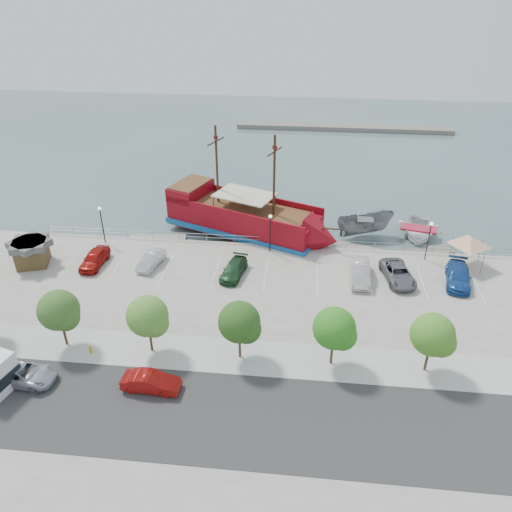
# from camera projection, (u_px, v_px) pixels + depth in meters

# --- Properties ---
(ground) EXTENTS (160.00, 160.00, 0.00)m
(ground) POSITION_uv_depth(u_px,v_px,m) (264.00, 294.00, 47.72)
(ground) COLOR #3E5352
(land_slab) EXTENTS (100.00, 58.00, 1.20)m
(land_slab) POSITION_uv_depth(u_px,v_px,m) (233.00, 492.00, 29.57)
(land_slab) COLOR gray
(land_slab) RESTS_ON ground
(street) EXTENTS (100.00, 8.00, 0.04)m
(street) POSITION_uv_depth(u_px,v_px,m) (243.00, 418.00, 33.53)
(street) COLOR #353535
(street) RESTS_ON land_slab
(sidewalk) EXTENTS (100.00, 4.00, 0.05)m
(sidewalk) POSITION_uv_depth(u_px,v_px,m) (253.00, 357.00, 38.65)
(sidewalk) COLOR #B9B8B8
(sidewalk) RESTS_ON land_slab
(seawall_railing) EXTENTS (50.00, 0.06, 1.00)m
(seawall_railing) POSITION_uv_depth(u_px,v_px,m) (271.00, 241.00, 53.60)
(seawall_railing) COLOR gray
(seawall_railing) RESTS_ON land_slab
(far_shore) EXTENTS (40.00, 3.00, 0.80)m
(far_shore) POSITION_uv_depth(u_px,v_px,m) (343.00, 128.00, 93.62)
(far_shore) COLOR slate
(far_shore) RESTS_ON ground
(pirate_ship) EXTENTS (20.77, 12.67, 12.95)m
(pirate_ship) POSITION_uv_depth(u_px,v_px,m) (255.00, 221.00, 56.23)
(pirate_ship) COLOR maroon
(pirate_ship) RESTS_ON ground
(patrol_boat) EXTENTS (7.25, 4.54, 2.63)m
(patrol_boat) POSITION_uv_depth(u_px,v_px,m) (365.00, 227.00, 56.93)
(patrol_boat) COLOR slate
(patrol_boat) RESTS_ON ground
(speedboat) EXTENTS (6.09, 7.62, 1.41)m
(speedboat) POSITION_uv_depth(u_px,v_px,m) (418.00, 232.00, 57.17)
(speedboat) COLOR silver
(speedboat) RESTS_ON ground
(dock_west) EXTENTS (6.61, 2.73, 0.37)m
(dock_west) POSITION_uv_depth(u_px,v_px,m) (157.00, 239.00, 56.65)
(dock_west) COLOR gray
(dock_west) RESTS_ON ground
(dock_mid) EXTENTS (7.45, 4.36, 0.41)m
(dock_mid) POSITION_uv_depth(u_px,v_px,m) (354.00, 249.00, 54.66)
(dock_mid) COLOR gray
(dock_mid) RESTS_ON ground
(dock_east) EXTENTS (6.75, 4.08, 0.37)m
(dock_east) POSITION_uv_depth(u_px,v_px,m) (423.00, 253.00, 54.01)
(dock_east) COLOR slate
(dock_east) RESTS_ON ground
(shed) EXTENTS (3.99, 3.99, 2.65)m
(shed) POSITION_uv_depth(u_px,v_px,m) (31.00, 252.00, 49.85)
(shed) COLOR #503D21
(shed) RESTS_ON land_slab
(canopy_tent) EXTENTS (5.19, 5.19, 3.69)m
(canopy_tent) POSITION_uv_depth(u_px,v_px,m) (471.00, 237.00, 48.80)
(canopy_tent) COLOR slate
(canopy_tent) RESTS_ON land_slab
(street_van) EXTENTS (5.07, 2.60, 1.37)m
(street_van) POSITION_uv_depth(u_px,v_px,m) (23.00, 374.00, 36.15)
(street_van) COLOR #969CA6
(street_van) RESTS_ON street
(street_sedan) EXTENTS (4.28, 1.66, 1.39)m
(street_sedan) POSITION_uv_depth(u_px,v_px,m) (151.00, 382.00, 35.45)
(street_sedan) COLOR maroon
(street_sedan) RESTS_ON street
(fire_hydrant) EXTENTS (0.24, 0.24, 0.69)m
(fire_hydrant) POSITION_uv_depth(u_px,v_px,m) (90.00, 349.00, 38.92)
(fire_hydrant) COLOR #D19605
(fire_hydrant) RESTS_ON sidewalk
(lamp_post_left) EXTENTS (0.36, 0.36, 4.28)m
(lamp_post_left) POSITION_uv_depth(u_px,v_px,m) (101.00, 218.00, 52.86)
(lamp_post_left) COLOR black
(lamp_post_left) RESTS_ON land_slab
(lamp_post_mid) EXTENTS (0.36, 0.36, 4.28)m
(lamp_post_mid) POSITION_uv_depth(u_px,v_px,m) (270.00, 226.00, 51.25)
(lamp_post_mid) COLOR black
(lamp_post_mid) RESTS_ON land_slab
(lamp_post_right) EXTENTS (0.36, 0.36, 4.28)m
(lamp_post_right) POSITION_uv_depth(u_px,v_px,m) (430.00, 234.00, 49.83)
(lamp_post_right) COLOR black
(lamp_post_right) RESTS_ON land_slab
(tree_b) EXTENTS (3.30, 3.20, 5.00)m
(tree_b) POSITION_uv_depth(u_px,v_px,m) (60.00, 312.00, 38.24)
(tree_b) COLOR #473321
(tree_b) RESTS_ON sidewalk
(tree_c) EXTENTS (3.30, 3.20, 5.00)m
(tree_c) POSITION_uv_depth(u_px,v_px,m) (149.00, 318.00, 37.61)
(tree_c) COLOR #473321
(tree_c) RESTS_ON sidewalk
(tree_d) EXTENTS (3.30, 3.20, 5.00)m
(tree_d) POSITION_uv_depth(u_px,v_px,m) (241.00, 324.00, 36.99)
(tree_d) COLOR #473321
(tree_d) RESTS_ON sidewalk
(tree_e) EXTENTS (3.30, 3.20, 5.00)m
(tree_e) POSITION_uv_depth(u_px,v_px,m) (336.00, 330.00, 36.36)
(tree_e) COLOR #473321
(tree_e) RESTS_ON sidewalk
(tree_f) EXTENTS (3.30, 3.20, 5.00)m
(tree_f) POSITION_uv_depth(u_px,v_px,m) (435.00, 337.00, 35.74)
(tree_f) COLOR #473321
(tree_f) RESTS_ON sidewalk
(parked_car_a) EXTENTS (2.07, 4.63, 1.55)m
(parked_car_a) POSITION_uv_depth(u_px,v_px,m) (95.00, 258.00, 49.97)
(parked_car_a) COLOR #9F120D
(parked_car_a) RESTS_ON land_slab
(parked_car_b) EXTENTS (2.22, 4.26, 1.34)m
(parked_car_b) POSITION_uv_depth(u_px,v_px,m) (151.00, 260.00, 49.93)
(parked_car_b) COLOR #BABCC4
(parked_car_b) RESTS_ON land_slab
(parked_car_d) EXTENTS (2.62, 4.81, 1.32)m
(parked_car_d) POSITION_uv_depth(u_px,v_px,m) (234.00, 269.00, 48.41)
(parked_car_d) COLOR #1E4424
(parked_car_d) RESTS_ON land_slab
(parked_car_f) EXTENTS (1.89, 5.12, 1.67)m
(parked_car_f) POSITION_uv_depth(u_px,v_px,m) (360.00, 272.00, 47.73)
(parked_car_f) COLOR beige
(parked_car_f) RESTS_ON land_slab
(parked_car_g) EXTENTS (3.35, 5.57, 1.45)m
(parked_car_g) POSITION_uv_depth(u_px,v_px,m) (398.00, 274.00, 47.65)
(parked_car_g) COLOR slate
(parked_car_g) RESTS_ON land_slab
(parked_car_h) EXTENTS (3.08, 5.59, 1.53)m
(parked_car_h) POSITION_uv_depth(u_px,v_px,m) (458.00, 276.00, 47.20)
(parked_car_h) COLOR #1D488F
(parked_car_h) RESTS_ON land_slab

